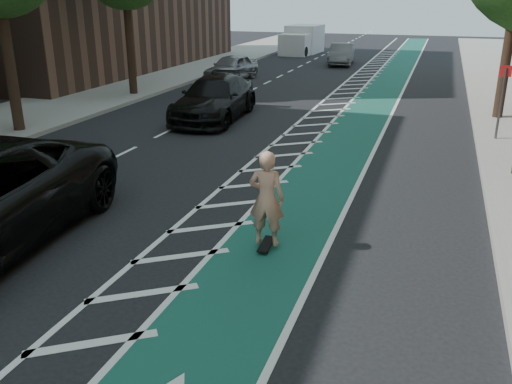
% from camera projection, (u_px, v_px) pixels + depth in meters
% --- Properties ---
extents(ground, '(120.00, 120.00, 0.00)m').
position_uv_depth(ground, '(65.00, 279.00, 9.23)').
color(ground, black).
rests_on(ground, ground).
extents(bike_lane, '(2.00, 90.00, 0.01)m').
position_uv_depth(bike_lane, '(343.00, 146.00, 17.21)').
color(bike_lane, '#164F49').
rests_on(bike_lane, ground).
extents(buffer_strip, '(1.40, 90.00, 0.01)m').
position_uv_depth(buffer_strip, '(297.00, 142.00, 17.66)').
color(buffer_strip, silver).
rests_on(buffer_strip, ground).
extents(sidewalk_left, '(5.00, 90.00, 0.15)m').
position_uv_depth(sidewalk_left, '(22.00, 117.00, 20.94)').
color(sidewalk_left, gray).
rests_on(sidewalk_left, ground).
extents(curb_right, '(0.12, 90.00, 0.16)m').
position_uv_depth(curb_right, '(480.00, 155.00, 15.97)').
color(curb_right, gray).
rests_on(curb_right, ground).
extents(curb_left, '(0.12, 90.00, 0.16)m').
position_uv_depth(curb_left, '(76.00, 121.00, 20.20)').
color(curb_left, gray).
rests_on(curb_left, ground).
extents(sign_post, '(0.35, 0.08, 2.47)m').
position_uv_depth(sign_post, '(501.00, 101.00, 17.14)').
color(sign_post, '#4C4C4C').
rests_on(sign_post, ground).
extents(skateboard, '(0.25, 0.73, 0.10)m').
position_uv_depth(skateboard, '(266.00, 244.00, 10.34)').
color(skateboard, black).
rests_on(skateboard, ground).
extents(skateboarder, '(0.70, 0.48, 1.84)m').
position_uv_depth(skateboarder, '(267.00, 198.00, 10.02)').
color(skateboarder, tan).
rests_on(skateboarder, skateboard).
extents(suv_far, '(2.56, 5.57, 1.58)m').
position_uv_depth(suv_far, '(215.00, 99.00, 20.67)').
color(suv_far, black).
rests_on(suv_far, ground).
extents(car_silver, '(2.17, 4.31, 1.41)m').
position_uv_depth(car_silver, '(231.00, 68.00, 29.79)').
color(car_silver, gray).
rests_on(car_silver, ground).
extents(car_grey, '(1.80, 4.29, 1.38)m').
position_uv_depth(car_grey, '(341.00, 54.00, 36.43)').
color(car_grey, slate).
rests_on(car_grey, ground).
extents(box_truck, '(2.59, 5.28, 2.14)m').
position_uv_depth(box_truck, '(302.00, 41.00, 43.10)').
color(box_truck, white).
rests_on(box_truck, ground).
extents(barrel_a, '(0.59, 0.59, 0.81)m').
position_uv_depth(barrel_a, '(62.00, 158.00, 14.68)').
color(barrel_a, '#FF550D').
rests_on(barrel_a, ground).
extents(barrel_b, '(0.66, 0.66, 0.90)m').
position_uv_depth(barrel_b, '(232.00, 101.00, 22.05)').
color(barrel_b, '#DB540B').
rests_on(barrel_b, ground).
extents(barrel_c, '(0.71, 0.71, 0.97)m').
position_uv_depth(barrel_c, '(200.00, 95.00, 23.16)').
color(barrel_c, '#E3560B').
rests_on(barrel_c, ground).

